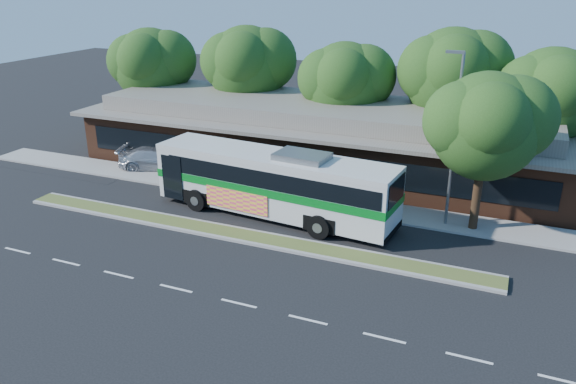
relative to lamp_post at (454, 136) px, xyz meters
name	(u,v)px	position (x,y,z in m)	size (l,w,h in m)	color
ground	(232,240)	(-9.56, -6.00, -4.90)	(120.00, 120.00, 0.00)	black
median_strip	(237,234)	(-9.56, -5.40, -4.83)	(26.00, 1.10, 0.15)	#4A5222
sidewalk	(282,196)	(-9.56, 0.40, -4.84)	(44.00, 2.60, 0.12)	gray
parking_lot	(86,147)	(-27.56, 4.00, -4.90)	(14.00, 12.00, 0.01)	black
plaza_building	(320,135)	(-9.56, 6.99, -2.77)	(33.20, 11.20, 4.45)	#4F2918
lamp_post	(454,136)	(0.00, 0.00, 0.00)	(0.93, 0.18, 9.07)	slate
tree_bg_a	(156,63)	(-24.15, 9.14, 0.97)	(6.47, 5.80, 8.63)	black
tree_bg_b	(253,64)	(-16.13, 10.14, 1.24)	(6.69, 6.00, 9.00)	black
tree_bg_c	(351,81)	(-8.16, 9.13, 0.69)	(6.24, 5.60, 8.26)	black
tree_bg_d	(460,73)	(-1.12, 10.15, 1.52)	(6.91, 6.20, 9.37)	black
tree_bg_e	(558,93)	(4.85, 9.14, 0.84)	(6.47, 5.80, 8.50)	black
transit_bus	(275,179)	(-8.82, -2.32, -2.76)	(13.89, 4.24, 3.84)	silver
sedan	(157,159)	(-19.40, 1.80, -4.15)	(2.12, 5.21, 1.51)	#B4B5BC
sidewalk_tree	(495,124)	(1.82, 0.12, 0.76)	(5.95, 5.33, 8.21)	black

